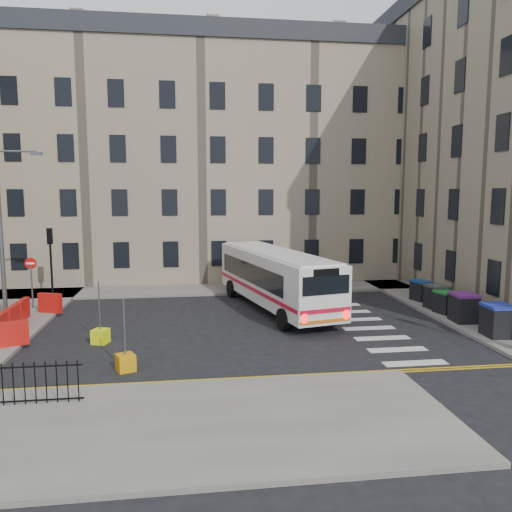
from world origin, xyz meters
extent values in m
plane|color=black|center=(0.00, 0.00, 0.00)|extent=(120.00, 120.00, 0.00)
cube|color=slate|center=(-6.00, 8.60, 0.07)|extent=(36.00, 3.20, 0.15)
cube|color=slate|center=(9.00, 4.00, 0.07)|extent=(2.40, 26.00, 0.15)
cube|color=slate|center=(-7.00, -10.00, 0.07)|extent=(20.00, 6.00, 0.15)
cube|color=gray|center=(-7.00, 15.50, 8.00)|extent=(38.00, 10.50, 16.00)
cube|color=black|center=(-7.00, 15.50, 16.60)|extent=(38.30, 10.80, 1.20)
cylinder|color=black|center=(-12.00, 6.50, 1.75)|extent=(0.12, 0.12, 3.20)
cube|color=black|center=(-12.00, 6.50, 3.80)|extent=(0.28, 0.22, 0.90)
cylinder|color=#595B5E|center=(-13.00, 2.00, 4.15)|extent=(0.20, 0.20, 8.00)
cylinder|color=#595B5E|center=(-12.50, 4.50, 1.35)|extent=(0.08, 0.08, 2.40)
cube|color=red|center=(-12.50, 4.50, 2.85)|extent=(0.60, 0.04, 0.60)
cube|color=red|center=(-12.20, -1.00, 0.65)|extent=(0.25, 1.25, 1.00)
cube|color=red|center=(-12.20, 0.50, 0.65)|extent=(0.25, 1.25, 1.00)
cube|color=red|center=(-12.20, 2.00, 0.65)|extent=(0.25, 1.25, 1.00)
cube|color=red|center=(-11.30, 3.30, 0.65)|extent=(1.26, 0.66, 1.00)
cube|color=red|center=(-11.30, -2.30, 0.65)|extent=(1.26, 0.66, 1.00)
cube|color=white|center=(0.34, 3.16, 1.79)|extent=(5.01, 11.54, 2.56)
cube|color=black|center=(-1.03, 3.37, 1.99)|extent=(2.07, 8.79, 1.02)
cube|color=black|center=(1.48, 3.95, 1.99)|extent=(2.07, 8.79, 1.02)
cube|color=black|center=(-0.92, 8.65, 2.05)|extent=(2.21, 0.56, 1.13)
cube|color=black|center=(1.60, -2.33, 2.30)|extent=(2.21, 0.56, 0.82)
cube|color=red|center=(-0.92, 2.87, 1.18)|extent=(2.51, 10.78, 0.18)
cube|color=red|center=(1.60, 3.45, 1.18)|extent=(2.51, 10.78, 0.18)
cube|color=#FF0C0C|center=(0.60, -2.57, 0.92)|extent=(0.23, 0.10, 0.41)
cube|color=#FF0C0C|center=(2.60, -2.11, 0.92)|extent=(0.23, 0.10, 0.41)
cylinder|color=black|center=(-1.75, 6.56, 0.51)|extent=(0.51, 1.06, 1.02)
cylinder|color=black|center=(0.74, 7.13, 0.51)|extent=(0.51, 1.06, 1.02)
cylinder|color=black|center=(-0.02, -1.01, 0.51)|extent=(0.51, 1.06, 1.02)
cylinder|color=black|center=(2.48, -0.44, 0.51)|extent=(0.51, 1.06, 1.02)
cube|color=black|center=(8.79, -3.63, 0.77)|extent=(1.10, 1.25, 1.25)
cube|color=#1C2D9C|center=(8.79, -3.63, 1.46)|extent=(1.15, 1.31, 0.13)
cube|color=black|center=(8.67, -1.18, 0.77)|extent=(1.09, 1.24, 1.24)
cube|color=#621F74|center=(8.67, -1.18, 1.45)|extent=(1.14, 1.30, 0.13)
cube|color=black|center=(8.68, 0.53, 0.66)|extent=(1.07, 1.16, 1.02)
cube|color=#1B792B|center=(8.68, 0.53, 1.23)|extent=(1.12, 1.22, 0.11)
cube|color=black|center=(8.73, 1.54, 0.72)|extent=(1.10, 1.23, 1.14)
cube|color=#3A3A3D|center=(8.73, 1.54, 1.35)|extent=(1.16, 1.28, 0.12)
cube|color=black|center=(8.83, 3.54, 0.67)|extent=(1.09, 1.18, 1.03)
cube|color=navy|center=(8.83, 3.54, 1.23)|extent=(1.14, 1.23, 0.11)
cube|color=#F1FD0E|center=(-7.94, -1.93, 0.30)|extent=(0.78, 0.78, 0.60)
cube|color=orange|center=(-6.50, -5.38, 0.30)|extent=(0.79, 0.79, 0.60)
camera|label=1|loc=(-4.20, -22.80, 6.28)|focal=35.00mm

